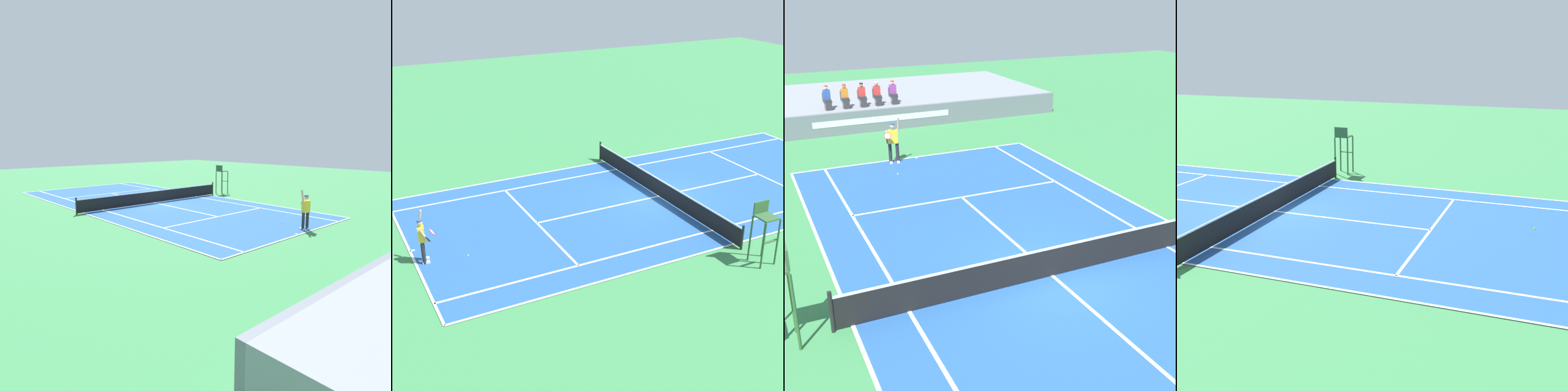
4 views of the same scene
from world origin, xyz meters
TOP-DOWN VIEW (x-y plane):
  - ground_plane at (0.00, 0.00)m, footprint 80.00×80.00m
  - court at (0.00, 0.00)m, footprint 11.08×23.88m
  - net at (0.00, 0.00)m, footprint 11.98×0.10m
  - tennis_player at (-1.11, 11.53)m, footprint 0.81×0.62m
  - tennis_ball at (-1.43, 9.92)m, footprint 0.07×0.07m
  - umpire_chair at (-7.00, 0.00)m, footprint 0.77×0.77m

SIDE VIEW (x-z plane):
  - ground_plane at x=0.00m, z-range 0.00..0.00m
  - court at x=0.00m, z-range 0.00..0.02m
  - tennis_ball at x=-1.43m, z-range 0.00..0.07m
  - net at x=0.00m, z-range -0.01..1.06m
  - tennis_player at x=-1.11m, z-range -0.05..2.04m
  - umpire_chair at x=-7.00m, z-range 0.34..2.78m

